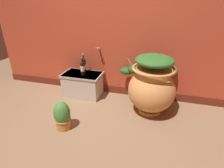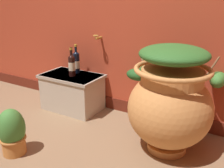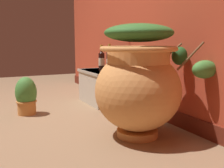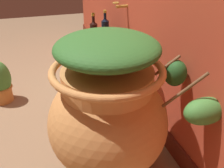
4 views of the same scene
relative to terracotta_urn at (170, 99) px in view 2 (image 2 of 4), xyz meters
name	(u,v)px [view 2 (image 2 of 4)]	position (x,y,z in m)	size (l,w,h in m)	color
ground_plane	(55,168)	(-0.62, -0.67, -0.43)	(7.00, 7.00, 0.00)	#896B4C
terracotta_urn	(170,99)	(0.00, 0.00, 0.00)	(0.87, 0.83, 0.86)	#D68E4C
stone_ledge	(72,91)	(-1.15, 0.21, -0.22)	(0.65, 0.41, 0.39)	beige
wine_bottle_left	(72,64)	(-1.12, 0.19, 0.08)	(0.07, 0.07, 0.30)	black
wine_bottle_middle	(76,62)	(-1.15, 0.31, 0.08)	(0.07, 0.07, 0.31)	black
potted_shrub	(12,133)	(-1.02, -0.69, -0.25)	(0.20, 0.21, 0.38)	#CC7F3D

